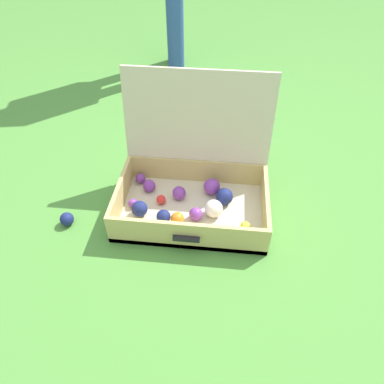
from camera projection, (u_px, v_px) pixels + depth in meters
The scene contains 3 objects.
ground_plane at pixel (208, 210), 1.67m from camera, with size 16.00×16.00×0.00m, color #4C8C38.
open_suitcase at pixel (193, 183), 1.62m from camera, with size 0.67×0.53×0.57m.
stray_ball_on_grass at pixel (67, 219), 1.59m from camera, with size 0.06×0.06×0.06m, color navy.
Camera 1 is at (0.05, -1.15, 1.21)m, focal length 33.23 mm.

